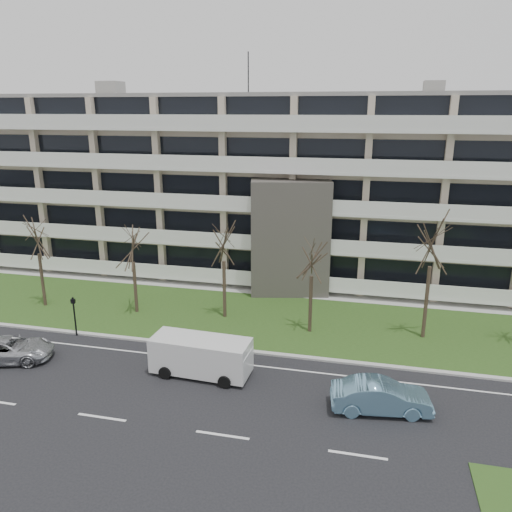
% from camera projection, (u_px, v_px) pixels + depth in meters
% --- Properties ---
extents(ground, '(160.00, 160.00, 0.00)m').
position_uv_depth(ground, '(222.00, 435.00, 22.50)').
color(ground, black).
rests_on(ground, ground).
extents(grass_verge, '(90.00, 10.00, 0.06)m').
position_uv_depth(grass_verge, '(276.00, 320.00, 34.63)').
color(grass_verge, '#254617').
rests_on(grass_verge, ground).
extents(curb, '(90.00, 0.35, 0.12)m').
position_uv_depth(curb, '(261.00, 353.00, 29.95)').
color(curb, '#B2B2AD').
rests_on(curb, ground).
extents(sidewalk, '(90.00, 2.00, 0.08)m').
position_uv_depth(sidewalk, '(289.00, 292.00, 39.76)').
color(sidewalk, '#B2B2AD').
rests_on(sidewalk, ground).
extents(lane_edge_line, '(90.00, 0.12, 0.01)m').
position_uv_depth(lane_edge_line, '(255.00, 366.00, 28.57)').
color(lane_edge_line, white).
rests_on(lane_edge_line, ground).
extents(apartment_building, '(60.50, 15.10, 18.75)m').
position_uv_depth(apartment_building, '(303.00, 185.00, 43.97)').
color(apartment_building, '#C7B19A').
rests_on(apartment_building, ground).
extents(silver_pickup, '(5.49, 3.74, 1.40)m').
position_uv_depth(silver_pickup, '(8.00, 349.00, 28.98)').
color(silver_pickup, '#B9BBC1').
rests_on(silver_pickup, ground).
extents(blue_sedan, '(4.98, 2.34, 1.58)m').
position_uv_depth(blue_sedan, '(381.00, 396.00, 24.09)').
color(blue_sedan, '#75AACB').
rests_on(blue_sedan, ground).
extents(white_van, '(5.55, 2.47, 2.11)m').
position_uv_depth(white_van, '(202.00, 353.00, 27.31)').
color(white_van, silver).
rests_on(white_van, ground).
extents(pedestrian_signal, '(0.27, 0.22, 2.65)m').
position_uv_depth(pedestrian_signal, '(74.00, 311.00, 31.90)').
color(pedestrian_signal, black).
rests_on(pedestrian_signal, ground).
extents(tree_1, '(3.62, 3.62, 7.24)m').
position_uv_depth(tree_1, '(36.00, 233.00, 35.59)').
color(tree_1, '#382B21').
rests_on(tree_1, ground).
extents(tree_2, '(3.39, 3.39, 6.78)m').
position_uv_depth(tree_2, '(132.00, 242.00, 34.52)').
color(tree_2, '#382B21').
rests_on(tree_2, ground).
extents(tree_3, '(3.68, 3.68, 7.36)m').
position_uv_depth(tree_3, '(223.00, 239.00, 33.57)').
color(tree_3, '#382B21').
rests_on(tree_3, ground).
extents(tree_4, '(3.45, 3.45, 6.91)m').
position_uv_depth(tree_4, '(312.00, 254.00, 31.35)').
color(tree_4, '#382B21').
rests_on(tree_4, ground).
extents(tree_5, '(4.28, 4.28, 8.56)m').
position_uv_depth(tree_5, '(433.00, 237.00, 30.16)').
color(tree_5, '#382B21').
rests_on(tree_5, ground).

